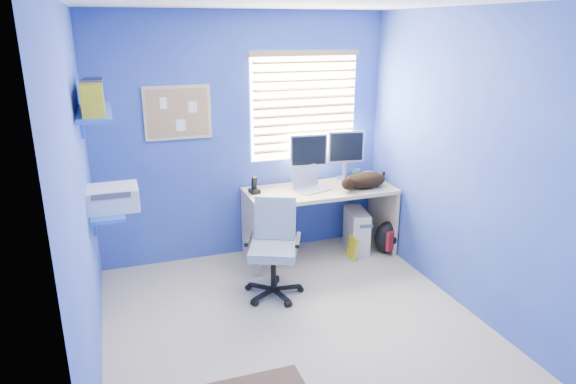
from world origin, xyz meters
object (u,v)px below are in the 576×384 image
object	(u,v)px
laptop	(312,180)
cat	(364,180)
tower_pc	(356,230)
desk	(320,222)
office_chair	(274,260)

from	to	relation	value
laptop	cat	distance (m)	0.56
laptop	cat	bearing A→B (deg)	-27.61
laptop	tower_pc	distance (m)	0.82
desk	tower_pc	world-z (taller)	desk
desk	cat	bearing A→B (deg)	-15.22
office_chair	desk	bearing A→B (deg)	41.89
cat	office_chair	world-z (taller)	cat
office_chair	cat	bearing A→B (deg)	24.07
cat	office_chair	bearing A→B (deg)	-177.78
desk	laptop	world-z (taller)	laptop
desk	office_chair	distance (m)	0.95
cat	laptop	bearing A→B (deg)	147.81
cat	desk	bearing A→B (deg)	142.93
laptop	office_chair	distance (m)	1.01
desk	cat	distance (m)	0.64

